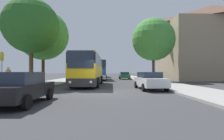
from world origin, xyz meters
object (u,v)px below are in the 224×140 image
object	(u,v)px
tree_left_near	(31,26)
tree_right_near	(153,40)
bus_rear	(101,70)
parked_car_right_far	(124,75)
bus_stop_sign	(2,67)
pedestrian_waiting_far	(8,78)
parked_car_right_near	(150,80)
bus_middle	(99,70)
parked_car_left_curb	(19,88)
tree_left_far	(43,35)
bus_front	(89,70)

from	to	relation	value
tree_left_near	tree_right_near	distance (m)	17.04
bus_rear	parked_car_right_far	world-z (taller)	bus_rear
bus_stop_sign	pedestrian_waiting_far	xyz separation A→B (m)	(-0.26, 1.26, -0.85)
parked_car_right_far	parked_car_right_near	bearing A→B (deg)	90.74
bus_middle	parked_car_right_near	size ratio (longest dim) A/B	2.35
bus_stop_sign	tree_left_near	distance (m)	7.11
tree_right_near	parked_car_left_curb	bearing A→B (deg)	-121.50
parked_car_left_curb	tree_right_near	size ratio (longest dim) A/B	0.44
parked_car_right_near	pedestrian_waiting_far	bearing A→B (deg)	2.92
bus_middle	tree_left_near	distance (m)	16.82
pedestrian_waiting_far	tree_left_near	xyz separation A→B (m)	(-0.11, 4.34, 5.21)
bus_rear	pedestrian_waiting_far	world-z (taller)	bus_rear
bus_rear	parked_car_left_curb	xyz separation A→B (m)	(-2.28, -40.87, -1.11)
tree_left_near	bus_rear	bearing A→B (deg)	79.02
parked_car_left_curb	tree_left_near	size ratio (longest dim) A/B	0.47
parked_car_right_near	tree_left_near	distance (m)	13.12
parked_car_right_near	tree_left_far	world-z (taller)	tree_left_far
bus_middle	pedestrian_waiting_far	distance (m)	20.30
bus_middle	parked_car_left_curb	size ratio (longest dim) A/B	2.65
bus_middle	tree_left_far	size ratio (longest dim) A/B	1.16
parked_car_right_near	tree_right_near	xyz separation A→B (m)	(3.41, 11.61, 5.65)
bus_front	pedestrian_waiting_far	size ratio (longest dim) A/B	5.91
parked_car_right_far	tree_left_near	xyz separation A→B (m)	(-11.29, -17.03, 5.48)
bus_rear	tree_left_near	bearing A→B (deg)	-101.92
tree_left_far	bus_middle	bearing A→B (deg)	55.27
bus_stop_sign	parked_car_right_far	bearing A→B (deg)	64.23
parked_car_left_curb	tree_right_near	world-z (taller)	tree_right_near
parked_car_right_near	pedestrian_waiting_far	xyz separation A→B (m)	(-11.36, -1.02, 0.25)
bus_front	tree_right_near	world-z (taller)	tree_right_near
tree_right_near	tree_left_near	bearing A→B (deg)	-150.85
parked_car_right_near	bus_rear	bearing A→B (deg)	-83.20
pedestrian_waiting_far	tree_right_near	bearing A→B (deg)	-10.25
bus_front	tree_left_near	bearing A→B (deg)	-168.03
bus_front	bus_middle	xyz separation A→B (m)	(0.40, 13.93, 0.10)
bus_middle	tree_right_near	world-z (taller)	tree_right_near
pedestrian_waiting_far	tree_left_far	size ratio (longest dim) A/B	0.18
pedestrian_waiting_far	tree_right_near	size ratio (longest dim) A/B	0.18
bus_front	bus_rear	distance (m)	29.91
bus_front	tree_left_near	size ratio (longest dim) A/B	1.15
parked_car_right_far	tree_left_far	bearing A→B (deg)	45.12
bus_front	tree_left_near	xyz separation A→B (m)	(-5.79, -1.08, 4.49)
bus_front	parked_car_right_far	xyz separation A→B (m)	(5.50, 15.95, -0.99)
parked_car_right_near	tree_left_far	xyz separation A→B (m)	(-12.12, 8.46, 5.59)
bus_front	bus_rear	xyz separation A→B (m)	(0.22, 29.91, 0.14)
parked_car_right_far	parked_car_left_curb	bearing A→B (deg)	74.58
parked_car_right_far	tree_right_near	xyz separation A→B (m)	(3.59, -8.74, 5.68)
bus_middle	tree_left_near	xyz separation A→B (m)	(-6.18, -15.01, 4.40)
bus_front	tree_left_near	distance (m)	7.41
bus_front	parked_car_left_curb	bearing A→B (deg)	-99.22
parked_car_right_far	bus_rear	bearing A→B (deg)	-69.03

